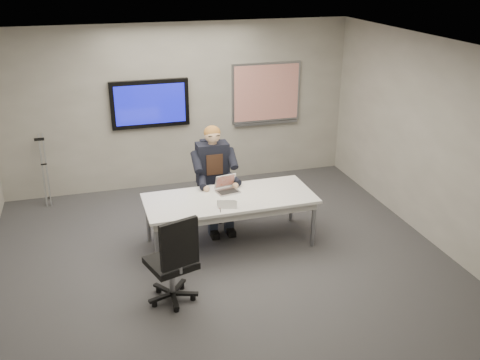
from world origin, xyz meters
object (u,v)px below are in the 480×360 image
object	(u,v)px
office_chair_far	(212,200)
seated_person	(216,188)
conference_table	(230,203)
office_chair_near	(174,275)
laptop	(227,187)

from	to	relation	value
office_chair_far	seated_person	size ratio (longest dim) A/B	0.64
conference_table	office_chair_far	world-z (taller)	office_chair_far
conference_table	office_chair_far	xyz separation A→B (m)	(-0.05, 0.87, -0.33)
office_chair_near	laptop	size ratio (longest dim) A/B	3.30
office_chair_far	conference_table	bearing A→B (deg)	-87.39
conference_table	laptop	bearing A→B (deg)	85.12
conference_table	seated_person	world-z (taller)	seated_person
conference_table	laptop	distance (m)	0.26
conference_table	office_chair_near	xyz separation A→B (m)	(-0.99, -1.16, -0.28)
office_chair_near	seated_person	xyz separation A→B (m)	(0.94, 1.77, 0.25)
office_chair_far	office_chair_near	xyz separation A→B (m)	(-0.94, -2.03, 0.06)
conference_table	office_chair_near	distance (m)	1.55
office_chair_far	office_chair_near	world-z (taller)	office_chair_near
seated_person	laptop	bearing A→B (deg)	-80.98
office_chair_near	conference_table	bearing A→B (deg)	-148.20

